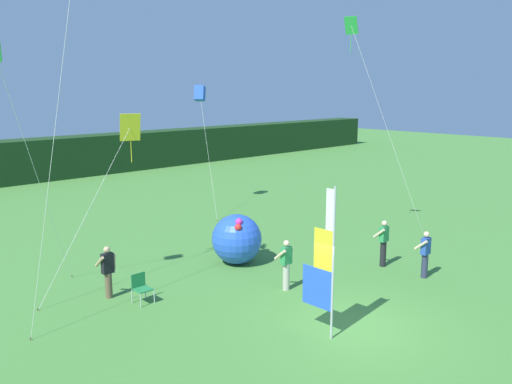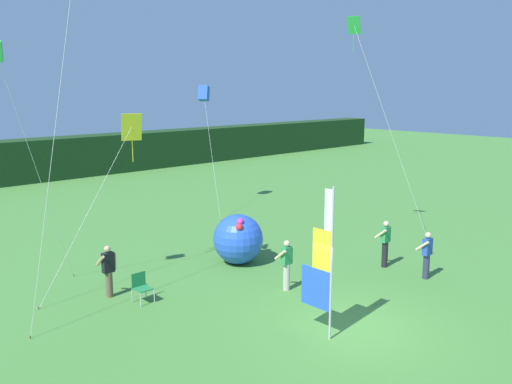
# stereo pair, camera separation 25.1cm
# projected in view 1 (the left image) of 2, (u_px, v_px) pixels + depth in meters

# --- Properties ---
(ground_plane) EXTENTS (120.00, 120.00, 0.00)m
(ground_plane) POSITION_uv_depth(u_px,v_px,m) (352.00, 327.00, 14.79)
(ground_plane) COLOR #478438
(banner_flag) EXTENTS (0.06, 1.03, 4.05)m
(banner_flag) POSITION_uv_depth(u_px,v_px,m) (324.00, 265.00, 13.98)
(banner_flag) COLOR #B7B7BC
(banner_flag) RESTS_ON ground
(person_near_banner) EXTENTS (0.55, 0.48, 1.66)m
(person_near_banner) POSITION_uv_depth(u_px,v_px,m) (108.00, 270.00, 16.73)
(person_near_banner) COLOR brown
(person_near_banner) RESTS_ON ground
(person_mid_field) EXTENTS (0.55, 0.48, 1.64)m
(person_mid_field) POSITION_uv_depth(u_px,v_px,m) (425.00, 253.00, 18.50)
(person_mid_field) COLOR #2D334C
(person_mid_field) RESTS_ON ground
(person_far_left) EXTENTS (0.55, 0.48, 1.66)m
(person_far_left) POSITION_uv_depth(u_px,v_px,m) (286.00, 264.00, 17.38)
(person_far_left) COLOR #B7B2A3
(person_far_left) RESTS_ON ground
(person_far_right) EXTENTS (0.55, 0.48, 1.72)m
(person_far_right) POSITION_uv_depth(u_px,v_px,m) (384.00, 242.00, 19.67)
(person_far_right) COLOR black
(person_far_right) RESTS_ON ground
(inflatable_balloon) EXTENTS (1.86, 1.86, 1.86)m
(inflatable_balloon) POSITION_uv_depth(u_px,v_px,m) (237.00, 239.00, 20.00)
(inflatable_balloon) COLOR blue
(inflatable_balloon) RESTS_ON ground
(folding_chair) EXTENTS (0.51, 0.51, 0.89)m
(folding_chair) POSITION_uv_depth(u_px,v_px,m) (141.00, 286.00, 16.44)
(folding_chair) COLOR #BCBCC1
(folding_chair) RESTS_ON ground
(kite_blue_box_0) EXTENTS (1.99, 3.57, 6.56)m
(kite_blue_box_0) POSITION_uv_depth(u_px,v_px,m) (200.00, 94.00, 28.57)
(kite_blue_box_0) COLOR brown
(kite_blue_box_0) RESTS_ON ground
(kite_green_diamond_2) EXTENTS (1.26, 3.74, 9.18)m
(kite_green_diamond_2) POSITION_uv_depth(u_px,v_px,m) (358.00, 45.00, 21.39)
(kite_green_diamond_2) COLOR brown
(kite_green_diamond_2) RESTS_ON ground
(kite_yellow_diamond_3) EXTENTS (4.14, 0.92, 5.60)m
(kite_yellow_diamond_3) POSITION_uv_depth(u_px,v_px,m) (127.00, 134.00, 17.88)
(kite_yellow_diamond_3) COLOR brown
(kite_yellow_diamond_3) RESTS_ON ground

